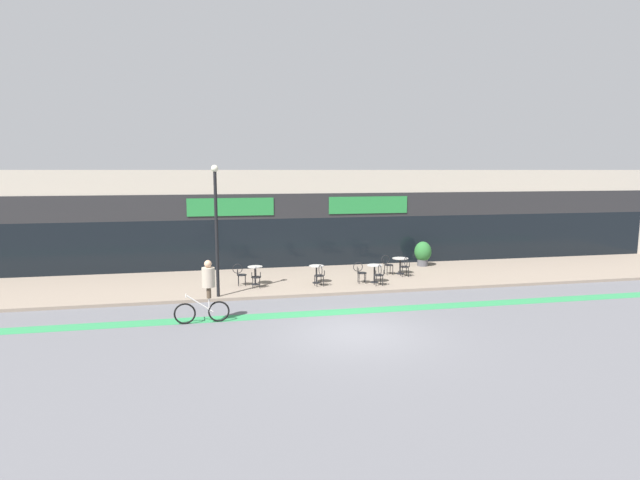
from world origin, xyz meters
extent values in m
plane|color=#5B5B60|center=(0.00, 0.00, 0.00)|extent=(120.00, 120.00, 0.00)
cube|color=gray|center=(0.00, 7.25, 0.06)|extent=(40.00, 5.50, 0.12)
cube|color=#B2A899|center=(0.00, 12.00, 2.43)|extent=(40.00, 4.00, 4.85)
cube|color=black|center=(0.00, 10.03, 1.32)|extent=(38.80, 0.10, 2.40)
cube|color=#232326|center=(0.00, 10.05, 3.12)|extent=(39.20, 0.14, 1.20)
cube|color=#237A38|center=(-3.39, 9.98, 3.12)|extent=(4.05, 0.08, 0.84)
cube|color=#237A38|center=(3.39, 9.98, 3.12)|extent=(4.05, 0.08, 0.84)
cube|color=#2D844C|center=(0.00, 2.27, 0.00)|extent=(36.00, 0.70, 0.01)
cylinder|color=black|center=(-2.54, 6.51, 0.13)|extent=(0.34, 0.34, 0.02)
cylinder|color=black|center=(-2.54, 6.51, 0.49)|extent=(0.07, 0.07, 0.74)
cylinder|color=#ADA8A3|center=(-2.54, 6.51, 0.88)|extent=(0.61, 0.61, 0.02)
cylinder|color=black|center=(0.02, 6.28, 0.13)|extent=(0.34, 0.34, 0.02)
cylinder|color=black|center=(0.02, 6.28, 0.48)|extent=(0.07, 0.07, 0.72)
cylinder|color=#ADA8A3|center=(0.02, 6.28, 0.86)|extent=(0.62, 0.62, 0.02)
cylinder|color=black|center=(2.44, 5.90, 0.13)|extent=(0.36, 0.36, 0.02)
cylinder|color=black|center=(2.44, 5.90, 0.48)|extent=(0.07, 0.07, 0.73)
cylinder|color=#ADA8A3|center=(2.44, 5.90, 0.86)|extent=(0.65, 0.65, 0.02)
cylinder|color=black|center=(4.14, 7.37, 0.13)|extent=(0.40, 0.40, 0.02)
cylinder|color=black|center=(4.14, 7.37, 0.47)|extent=(0.07, 0.07, 0.71)
cylinder|color=#ADA8A3|center=(4.14, 7.37, 0.84)|extent=(0.73, 0.73, 0.02)
cylinder|color=black|center=(-2.54, 5.96, 0.56)|extent=(0.43, 0.43, 0.03)
cylinder|color=black|center=(-2.67, 6.10, 0.33)|extent=(0.03, 0.03, 0.42)
cylinder|color=black|center=(-2.39, 6.09, 0.33)|extent=(0.03, 0.03, 0.42)
cylinder|color=black|center=(-2.69, 5.83, 0.33)|extent=(0.03, 0.03, 0.42)
cylinder|color=black|center=(-2.41, 5.81, 0.33)|extent=(0.03, 0.03, 0.42)
torus|color=black|center=(-2.55, 5.79, 0.82)|extent=(0.06, 0.41, 0.41)
cylinder|color=black|center=(-2.72, 5.80, 0.68)|extent=(0.03, 0.03, 0.23)
cylinder|color=black|center=(-2.38, 5.77, 0.68)|extent=(0.03, 0.03, 0.23)
cylinder|color=black|center=(-3.09, 6.51, 0.56)|extent=(0.43, 0.43, 0.03)
cylinder|color=black|center=(-2.94, 6.63, 0.33)|extent=(0.03, 0.03, 0.42)
cylinder|color=black|center=(-2.96, 6.35, 0.33)|extent=(0.03, 0.03, 0.42)
cylinder|color=black|center=(-3.21, 6.66, 0.33)|extent=(0.03, 0.03, 0.42)
cylinder|color=black|center=(-3.24, 6.38, 0.33)|extent=(0.03, 0.03, 0.42)
torus|color=black|center=(-3.26, 6.52, 0.82)|extent=(0.41, 0.06, 0.41)
cylinder|color=black|center=(-3.24, 6.69, 0.68)|extent=(0.03, 0.03, 0.23)
cylinder|color=black|center=(-3.27, 6.35, 0.68)|extent=(0.03, 0.03, 0.23)
cylinder|color=black|center=(0.02, 5.73, 0.56)|extent=(0.45, 0.45, 0.03)
cylinder|color=black|center=(-0.14, 5.85, 0.33)|extent=(0.03, 0.03, 0.42)
cylinder|color=black|center=(0.13, 5.89, 0.33)|extent=(0.03, 0.03, 0.42)
cylinder|color=black|center=(-0.10, 5.57, 0.33)|extent=(0.03, 0.03, 0.42)
cylinder|color=black|center=(0.17, 5.61, 0.33)|extent=(0.03, 0.03, 0.42)
torus|color=black|center=(0.04, 5.56, 0.82)|extent=(0.09, 0.41, 0.41)
cylinder|color=black|center=(-0.13, 5.54, 0.68)|extent=(0.03, 0.03, 0.23)
cylinder|color=black|center=(0.21, 5.59, 0.68)|extent=(0.03, 0.03, 0.23)
cylinder|color=black|center=(2.44, 5.35, 0.56)|extent=(0.40, 0.40, 0.03)
cylinder|color=black|center=(2.30, 5.49, 0.33)|extent=(0.03, 0.03, 0.42)
cylinder|color=black|center=(2.58, 5.49, 0.33)|extent=(0.03, 0.03, 0.42)
cylinder|color=black|center=(2.30, 5.21, 0.33)|extent=(0.03, 0.03, 0.42)
cylinder|color=black|center=(2.58, 5.21, 0.33)|extent=(0.03, 0.03, 0.42)
torus|color=black|center=(2.44, 5.18, 0.82)|extent=(0.03, 0.41, 0.41)
cylinder|color=black|center=(2.27, 5.18, 0.68)|extent=(0.03, 0.03, 0.23)
cylinder|color=black|center=(2.61, 5.18, 0.68)|extent=(0.03, 0.03, 0.23)
cylinder|color=black|center=(1.89, 5.90, 0.56)|extent=(0.44, 0.44, 0.03)
cylinder|color=black|center=(2.04, 6.03, 0.33)|extent=(0.03, 0.03, 0.42)
cylinder|color=black|center=(2.02, 5.75, 0.33)|extent=(0.03, 0.03, 0.42)
cylinder|color=black|center=(1.77, 6.05, 0.33)|extent=(0.03, 0.03, 0.42)
cylinder|color=black|center=(1.74, 5.78, 0.33)|extent=(0.03, 0.03, 0.42)
torus|color=black|center=(1.72, 5.92, 0.82)|extent=(0.41, 0.07, 0.41)
cylinder|color=black|center=(1.74, 6.09, 0.68)|extent=(0.03, 0.03, 0.23)
cylinder|color=black|center=(1.70, 5.75, 0.68)|extent=(0.03, 0.03, 0.23)
cylinder|color=black|center=(4.14, 6.82, 0.56)|extent=(0.43, 0.43, 0.03)
cylinder|color=black|center=(4.01, 6.97, 0.33)|extent=(0.03, 0.03, 0.42)
cylinder|color=black|center=(4.29, 6.95, 0.33)|extent=(0.03, 0.03, 0.42)
cylinder|color=black|center=(3.99, 6.69, 0.33)|extent=(0.03, 0.03, 0.42)
cylinder|color=black|center=(4.27, 6.67, 0.33)|extent=(0.03, 0.03, 0.42)
torus|color=black|center=(4.13, 6.65, 0.82)|extent=(0.05, 0.41, 0.41)
cylinder|color=black|center=(3.96, 6.66, 0.68)|extent=(0.03, 0.03, 0.23)
cylinder|color=black|center=(4.30, 6.64, 0.68)|extent=(0.03, 0.03, 0.23)
cylinder|color=black|center=(3.59, 7.37, 0.56)|extent=(0.43, 0.43, 0.03)
cylinder|color=black|center=(3.72, 7.52, 0.33)|extent=(0.03, 0.03, 0.42)
cylinder|color=black|center=(3.74, 7.24, 0.33)|extent=(0.03, 0.03, 0.42)
cylinder|color=black|center=(3.44, 7.50, 0.33)|extent=(0.03, 0.03, 0.42)
cylinder|color=black|center=(3.46, 7.22, 0.33)|extent=(0.03, 0.03, 0.42)
torus|color=black|center=(3.42, 7.36, 0.82)|extent=(0.41, 0.07, 0.41)
cylinder|color=black|center=(3.41, 7.53, 0.68)|extent=(0.03, 0.03, 0.23)
cylinder|color=black|center=(3.44, 7.19, 0.68)|extent=(0.03, 0.03, 0.23)
cylinder|color=#4C4C51|center=(5.93, 8.99, 0.30)|extent=(0.52, 0.52, 0.36)
ellipsoid|color=#28662D|center=(5.93, 8.99, 0.84)|extent=(0.83, 0.83, 1.00)
cylinder|color=black|center=(-4.05, 4.80, 2.47)|extent=(0.12, 0.12, 4.71)
sphere|color=beige|center=(-4.05, 4.80, 4.90)|extent=(0.26, 0.26, 0.26)
torus|color=black|center=(-5.09, 1.92, 0.34)|extent=(0.69, 0.09, 0.68)
torus|color=black|center=(-4.03, 1.97, 0.34)|extent=(0.69, 0.09, 0.68)
cylinder|color=silver|center=(-4.61, 1.94, 0.63)|extent=(0.82, 0.08, 0.62)
cylinder|color=silver|center=(-4.32, 1.96, 0.58)|extent=(0.04, 0.04, 0.48)
cylinder|color=silver|center=(-5.03, 1.92, 0.92)|extent=(0.05, 0.48, 0.03)
cylinder|color=#4C3D2D|center=(-4.32, 1.88, 0.99)|extent=(0.15, 0.15, 0.34)
cylinder|color=#4C3D2D|center=(-4.33, 2.03, 0.99)|extent=(0.15, 0.15, 0.34)
cylinder|color=#B2A38E|center=(-4.32, 1.96, 1.48)|extent=(0.43, 0.43, 0.63)
sphere|color=tan|center=(-4.32, 1.96, 1.91)|extent=(0.24, 0.24, 0.24)
camera|label=1|loc=(-3.92, -13.91, 4.85)|focal=28.00mm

